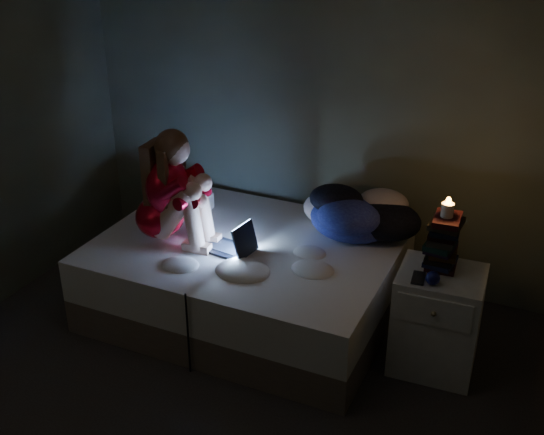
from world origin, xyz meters
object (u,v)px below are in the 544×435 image
Objects in this scene: woman at (158,185)px; laptop at (227,235)px; candle at (447,211)px; phone at (418,277)px; bed at (247,277)px; nightstand at (437,320)px.

woman reaches higher than laptop.
candle is 0.41m from phone.
phone is (1.17, -0.17, 0.39)m from bed.
bed is at bearing 72.52° from laptop.
bed is 2.96× the size of nightstand.
phone is at bearing -139.62° from nightstand.
woman is 2.44× the size of laptop.
candle reaches higher than bed.
phone is (-0.09, -0.17, -0.36)m from candle.
bed is at bearing -179.89° from candle.
woman is at bearing -179.58° from nightstand.
nightstand is 8.03× the size of candle.
laptop is at bearing 174.82° from phone.
candle is at bearing 59.03° from phone.
laptop is 0.49× the size of nightstand.
woman is 1.80m from candle.
bed is 6.00× the size of laptop.
woman reaches higher than phone.
woman is 1.20× the size of nightstand.
nightstand is at bearing -0.19° from woman.
bed is 1.46m from candle.
laptop is at bearing -179.83° from nightstand.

